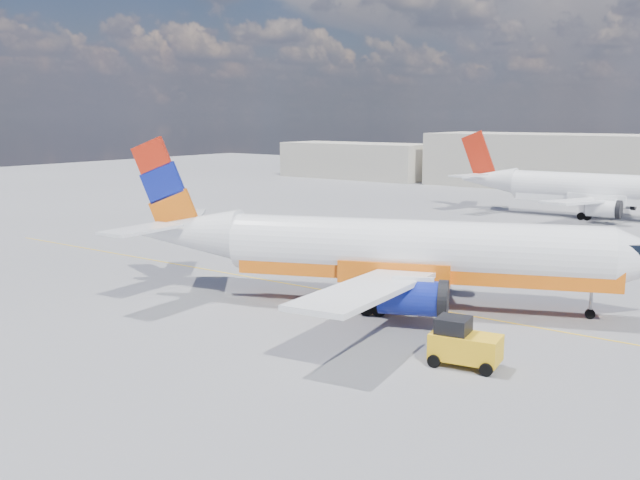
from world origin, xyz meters
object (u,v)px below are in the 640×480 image
Objects in this scene: second_jet at (599,190)px; traffic_cone at (369,294)px; gse_tug at (463,344)px; main_jet at (396,251)px.

second_jet is 42.48m from traffic_cone.
gse_tug reaches higher than traffic_cone.
second_jet is at bearing 87.57° from traffic_cone.
main_jet is 65.01× the size of traffic_cone.
main_jet is at bearing 128.60° from gse_tug.
main_jet is 9.91× the size of gse_tug.
main_jet reaches higher than traffic_cone.
gse_tug is at bearing -38.33° from traffic_cone.
traffic_cone is (-2.23, 0.74, -2.96)m from main_jet.
second_jet is at bearing 68.66° from main_jet.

